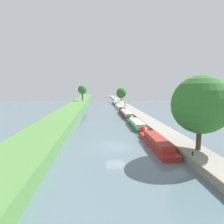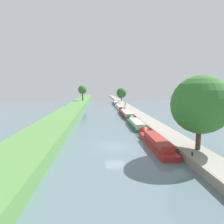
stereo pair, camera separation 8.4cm
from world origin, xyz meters
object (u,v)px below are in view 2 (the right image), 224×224
object	(u,v)px
person_walking	(125,104)
narrowboat_blue	(115,103)
narrowboat_green	(135,123)
narrowboat_cream	(119,107)
mooring_bollard_near	(192,154)
narrowboat_red	(154,141)
narrowboat_maroon	(125,113)
mooring_bollard_far	(118,101)

from	to	relation	value
person_walking	narrowboat_blue	bearing A→B (deg)	97.32
narrowboat_green	narrowboat_cream	bearing A→B (deg)	89.45
narrowboat_cream	person_walking	size ratio (longest dim) A/B	8.75
narrowboat_cream	mooring_bollard_near	size ratio (longest dim) A/B	32.26
narrowboat_blue	mooring_bollard_near	bearing A→B (deg)	-88.48
narrowboat_blue	person_walking	xyz separation A→B (m)	(2.04, -15.90, 1.13)
narrowboat_green	person_walking	xyz separation A→B (m)	(2.33, 30.37, 1.23)
narrowboat_cream	narrowboat_blue	size ratio (longest dim) A/B	1.18
narrowboat_red	narrowboat_blue	world-z (taller)	narrowboat_blue
narrowboat_cream	mooring_bollard_near	distance (m)	50.84
narrowboat_cream	narrowboat_blue	xyz separation A→B (m)	(-0.02, 14.98, 0.14)
person_walking	mooring_bollard_near	bearing A→B (deg)	-90.33
narrowboat_maroon	mooring_bollard_near	xyz separation A→B (m)	(1.94, -33.84, 0.53)
narrowboat_blue	mooring_bollard_far	xyz separation A→B (m)	(1.75, 5.16, 0.48)
mooring_bollard_near	mooring_bollard_far	bearing A→B (deg)	90.00
narrowboat_maroon	mooring_bollard_near	bearing A→B (deg)	-86.72
person_walking	narrowboat_green	bearing A→B (deg)	-94.38
narrowboat_maroon	narrowboat_cream	size ratio (longest dim) A/B	1.14
narrowboat_maroon	narrowboat_cream	distance (m)	16.97
narrowboat_green	person_walking	bearing A→B (deg)	85.62
narrowboat_blue	person_walking	bearing A→B (deg)	-82.68
person_walking	mooring_bollard_near	distance (m)	49.90
narrowboat_cream	person_walking	bearing A→B (deg)	-24.31
narrowboat_blue	narrowboat_green	bearing A→B (deg)	-90.35
narrowboat_blue	mooring_bollard_far	size ratio (longest dim) A/B	27.38
narrowboat_blue	mooring_bollard_far	world-z (taller)	narrowboat_blue
narrowboat_red	mooring_bollard_far	bearing A→B (deg)	88.26
narrowboat_maroon	person_walking	distance (m)	16.25
narrowboat_green	person_walking	distance (m)	30.48
mooring_bollard_near	mooring_bollard_far	size ratio (longest dim) A/B	1.00
person_walking	mooring_bollard_near	world-z (taller)	person_walking
person_walking	mooring_bollard_near	xyz separation A→B (m)	(-0.29, -49.89, -0.65)
narrowboat_red	mooring_bollard_near	size ratio (longest dim) A/B	27.04
narrowboat_maroon	narrowboat_cream	xyz separation A→B (m)	(0.21, 16.96, -0.09)
mooring_bollard_far	person_walking	bearing A→B (deg)	-89.21
narrowboat_cream	mooring_bollard_far	xyz separation A→B (m)	(1.73, 20.14, 0.62)
mooring_bollard_far	narrowboat_green	bearing A→B (deg)	-92.27
narrowboat_cream	narrowboat_red	bearing A→B (deg)	-90.29
person_walking	mooring_bollard_far	distance (m)	21.07
narrowboat_maroon	narrowboat_blue	xyz separation A→B (m)	(0.19, 31.95, 0.05)
narrowboat_green	narrowboat_blue	xyz separation A→B (m)	(0.28, 46.26, 0.11)
mooring_bollard_near	narrowboat_maroon	bearing A→B (deg)	93.28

